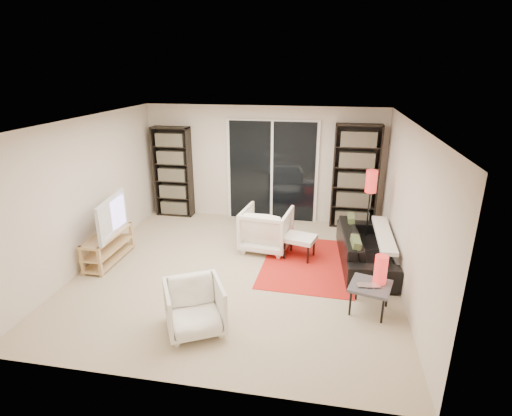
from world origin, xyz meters
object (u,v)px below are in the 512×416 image
Objects in this scene: bookshelf_right at (355,177)px; armchair_front at (195,307)px; sofa at (365,248)px; ottoman at (300,239)px; bookshelf_left at (173,172)px; tv_stand at (108,247)px; floor_lamp at (371,189)px; armchair_back at (266,229)px; side_table at (370,288)px.

armchair_front is at bearing -118.06° from bookshelf_right.
armchair_front is at bearing 130.88° from sofa.
bookshelf_left is at bearing 150.23° from ottoman.
sofa is (0.14, -1.70, -0.76)m from bookshelf_right.
armchair_front is at bearing -37.13° from tv_stand.
floor_lamp is (4.33, 1.32, 0.86)m from tv_stand.
ottoman is at bearing 35.53° from armchair_front.
side_table is at bearing 141.85° from armchair_back.
ottoman is at bearing 12.54° from tv_stand.
armchair_front reaches higher than side_table.
tv_stand is 0.79× the size of floor_lamp.
sofa is 1.74m from armchair_back.
armchair_front reaches higher than ottoman.
bookshelf_right reaches higher than armchair_front.
armchair_front reaches higher than sofa.
armchair_back is 0.58× the size of floor_lamp.
armchair_back is 1.39× the size of ottoman.
armchair_back is 0.67m from ottoman.
armchair_front is (-2.09, -3.91, -0.73)m from bookshelf_right.
ottoman is 0.97× the size of side_table.
side_table is at bearing -7.49° from armchair_front.
floor_lamp is (2.29, 2.87, 0.80)m from armchair_front.
bookshelf_left is 1.70× the size of tv_stand.
bookshelf_right is 3.31× the size of side_table.
bookshelf_left is at bearing -24.26° from armchair_back.
floor_lamp is at bearing 87.01° from side_table.
bookshelf_right reaches higher than bookshelf_left.
bookshelf_left is 0.93× the size of bookshelf_right.
sofa is 2.80× the size of armchair_front.
sofa is at bearing 8.85° from tv_stand.
armchair_back is (-1.58, -1.40, -0.66)m from bookshelf_right.
bookshelf_left is 2.75× the size of armchair_front.
bookshelf_right is at bearing 101.06° from floor_lamp.
side_table is (-0.04, -1.40, 0.07)m from sofa.
sofa reaches higher than tv_stand.
bookshelf_right is 4.49m from armchair_front.
tv_stand is (-4.13, -2.36, -0.79)m from bookshelf_right.
tv_stand is 1.62× the size of armchair_front.
floor_lamp is (0.11, 2.06, 0.76)m from side_table.
floor_lamp is at bearing 28.06° from ottoman.
tv_stand is 1.35× the size of armchair_back.
bookshelf_right is 2.04m from ottoman.
armchair_front is at bearing -159.64° from side_table.
tv_stand is 1.87× the size of ottoman.
bookshelf_left is 2.48m from tv_stand.
armchair_back is at bearing 50.66° from armchair_front.
bookshelf_left is 4.34m from armchair_front.
side_table is at bearing -54.01° from ottoman.
bookshelf_left reaches higher than side_table.
armchair_back is at bearing 20.61° from tv_stand.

